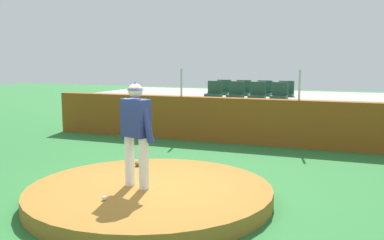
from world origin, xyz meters
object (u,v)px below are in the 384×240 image
stadium_chair_3 (279,94)px  stadium_chair_4 (223,90)px  stadium_chair_5 (243,90)px  stadium_chair_7 (286,92)px  stadium_chair_6 (264,91)px  stadium_chair_2 (257,93)px  pitcher (136,127)px  baseball (104,198)px  fielding_glove (141,163)px  stadium_chair_1 (236,92)px  stadium_chair_0 (214,92)px

stadium_chair_3 → stadium_chair_4: 2.28m
stadium_chair_5 → stadium_chair_7: bearing=-179.3°
stadium_chair_3 → stadium_chair_7: 0.91m
stadium_chair_6 → stadium_chair_2: bearing=88.6°
pitcher → baseball: (-0.13, -0.83, -1.01)m
stadium_chair_3 → stadium_chair_2: bearing=-0.0°
stadium_chair_5 → stadium_chair_6: bearing=-178.5°
stadium_chair_5 → stadium_chair_6: (0.71, 0.02, 0.00)m
fielding_glove → stadium_chair_4: 6.43m
stadium_chair_3 → stadium_chair_5: same height
stadium_chair_1 → stadium_chair_0: bearing=-1.5°
stadium_chair_2 → stadium_chair_5: (-0.69, 0.90, 0.00)m
stadium_chair_2 → stadium_chair_5: size_ratio=1.00×
stadium_chair_0 → fielding_glove: bearing=92.3°
baseball → stadium_chair_1: size_ratio=0.15×
pitcher → stadium_chair_4: 7.77m
fielding_glove → stadium_chair_4: bearing=-166.4°
stadium_chair_3 → stadium_chair_6: same height
stadium_chair_5 → pitcher: bearing=91.2°
stadium_chair_0 → stadium_chair_2: size_ratio=1.00×
stadium_chair_1 → stadium_chair_5: bearing=-89.6°
baseball → stadium_chair_1: 7.70m
pitcher → stadium_chair_4: pitcher is taller
stadium_chair_3 → stadium_chair_6: size_ratio=1.00×
stadium_chair_3 → stadium_chair_7: bearing=-93.2°
pitcher → fielding_glove: pitcher is taller
stadium_chair_0 → stadium_chair_2: 1.42m
pitcher → stadium_chair_5: bearing=110.3°
stadium_chair_7 → baseball: bearing=80.7°
stadium_chair_1 → stadium_chair_4: 1.17m
stadium_chair_0 → stadium_chair_1: (0.73, -0.02, 0.00)m
stadium_chair_5 → stadium_chair_7: 1.42m
stadium_chair_1 → stadium_chair_2: 0.69m
stadium_chair_1 → baseball: bearing=90.2°
pitcher → stadium_chair_2: 6.80m
pitcher → stadium_chair_3: (1.21, 6.78, 0.11)m
stadium_chair_0 → stadium_chair_6: 1.69m
stadium_chair_7 → stadium_chair_1: bearing=32.6°
stadium_chair_0 → pitcher: bearing=97.4°
baseball → stadium_chair_2: 7.72m
stadium_chair_5 → stadium_chair_4: bearing=-3.6°
stadium_chair_3 → stadium_chair_5: 1.64m
fielding_glove → stadium_chair_5: stadium_chair_5 is taller
stadium_chair_2 → pitcher: bearing=85.5°
stadium_chair_2 → stadium_chair_4: same height
stadium_chair_2 → stadium_chair_3: (0.68, -0.00, 0.00)m
pitcher → stadium_chair_2: (0.53, 6.78, 0.11)m
pitcher → stadium_chair_0: size_ratio=3.62×
pitcher → stadium_chair_6: (0.55, 7.69, 0.11)m
pitcher → stadium_chair_3: pitcher is taller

